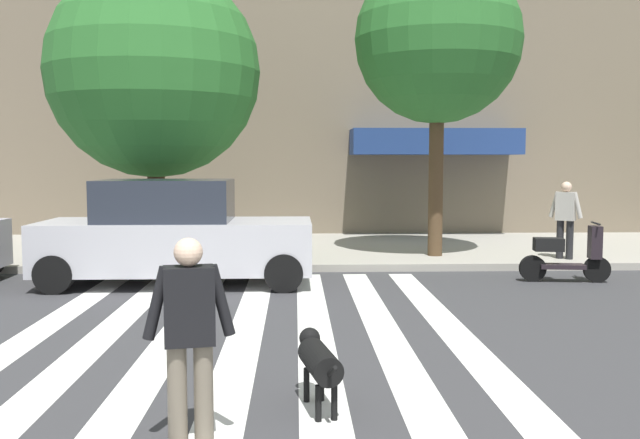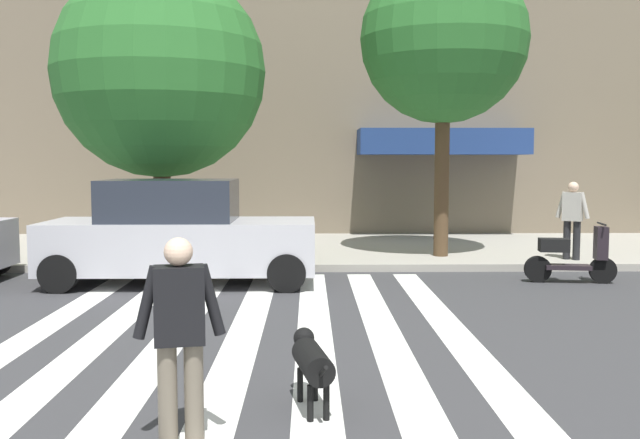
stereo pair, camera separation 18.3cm
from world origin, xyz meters
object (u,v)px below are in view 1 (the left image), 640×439
object	(u,v)px
street_tree_nearest	(154,72)
dog_on_leash	(319,360)
parked_scooter	(565,256)
street_tree_middle	(438,41)
pedestrian_dog_walker	(190,330)
pedestrian_bystander	(566,215)
parked_car_behind_first	(175,235)

from	to	relation	value
street_tree_nearest	dog_on_leash	world-z (taller)	street_tree_nearest
parked_scooter	street_tree_middle	bearing A→B (deg)	126.48
pedestrian_dog_walker	parked_scooter	bearing A→B (deg)	51.23
parked_scooter	pedestrian_bystander	world-z (taller)	pedestrian_bystander
pedestrian_dog_walker	pedestrian_bystander	size ratio (longest dim) A/B	1.00
dog_on_leash	pedestrian_bystander	world-z (taller)	pedestrian_bystander
parked_scooter	street_tree_nearest	size ratio (longest dim) A/B	0.27
parked_scooter	street_tree_nearest	world-z (taller)	street_tree_nearest
parked_car_behind_first	dog_on_leash	distance (m)	6.82
pedestrian_bystander	street_tree_middle	bearing A→B (deg)	166.72
pedestrian_bystander	parked_scooter	bearing A→B (deg)	-111.32
dog_on_leash	parked_car_behind_first	bearing A→B (deg)	110.43
dog_on_leash	street_tree_middle	bearing A→B (deg)	72.22
parked_scooter	street_tree_middle	distance (m)	5.36
pedestrian_dog_walker	dog_on_leash	world-z (taller)	pedestrian_dog_walker
dog_on_leash	pedestrian_bystander	xyz separation A→B (m)	(5.51, 8.30, 0.63)
street_tree_middle	dog_on_leash	distance (m)	10.33
parked_scooter	pedestrian_dog_walker	world-z (taller)	pedestrian_dog_walker
dog_on_leash	pedestrian_bystander	size ratio (longest dim) A/B	0.68
street_tree_middle	pedestrian_dog_walker	size ratio (longest dim) A/B	3.94
parked_car_behind_first	street_tree_middle	size ratio (longest dim) A/B	0.74
street_tree_nearest	pedestrian_bystander	world-z (taller)	street_tree_nearest
parked_scooter	street_tree_nearest	bearing A→B (deg)	164.22
parked_scooter	pedestrian_dog_walker	xyz separation A→B (m)	(-5.77, -7.18, 0.45)
pedestrian_dog_walker	parked_car_behind_first	bearing A→B (deg)	100.72
pedestrian_dog_walker	dog_on_leash	distance (m)	1.39
pedestrian_dog_walker	pedestrian_bystander	bearing A→B (deg)	54.41
parked_car_behind_first	pedestrian_bystander	size ratio (longest dim) A/B	2.93
pedestrian_bystander	pedestrian_dog_walker	bearing A→B (deg)	-125.59
street_tree_nearest	pedestrian_dog_walker	world-z (taller)	street_tree_nearest
parked_scooter	pedestrian_bystander	distance (m)	2.16
street_tree_nearest	parked_scooter	bearing A→B (deg)	-15.78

